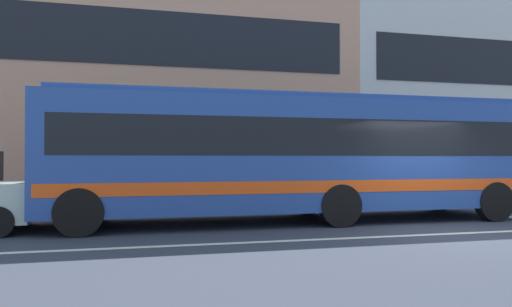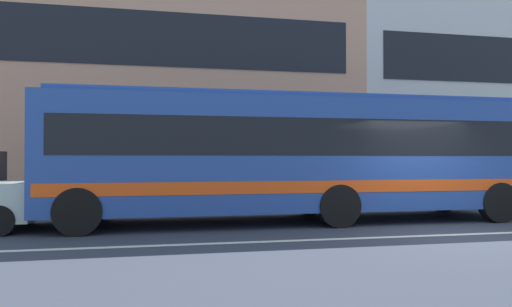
# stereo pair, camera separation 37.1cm
# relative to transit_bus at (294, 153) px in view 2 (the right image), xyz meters

# --- Properties ---
(ground_plane) EXTENTS (160.00, 160.00, 0.00)m
(ground_plane) POSITION_rel_transit_bus_xyz_m (2.76, -2.52, -1.74)
(ground_plane) COLOR #333946
(lane_centre_line) EXTENTS (60.00, 0.16, 0.01)m
(lane_centre_line) POSITION_rel_transit_bus_xyz_m (2.76, -2.52, -1.74)
(lane_centre_line) COLOR silver
(lane_centre_line) RESTS_ON ground_plane
(apartment_block_left) EXTENTS (24.24, 10.22, 10.93)m
(apartment_block_left) POSITION_rel_transit_bus_xyz_m (-6.89, 12.00, 3.72)
(apartment_block_left) COLOR tan
(apartment_block_left) RESTS_ON ground_plane
(apartment_block_right) EXTENTS (19.52, 10.22, 10.60)m
(apartment_block_right) POSITION_rel_transit_bus_xyz_m (14.99, 12.00, 3.56)
(apartment_block_right) COLOR silver
(apartment_block_right) RESTS_ON ground_plane
(transit_bus) EXTENTS (11.98, 2.60, 3.16)m
(transit_bus) POSITION_rel_transit_bus_xyz_m (0.00, 0.00, 0.00)
(transit_bus) COLOR #264795
(transit_bus) RESTS_ON ground_plane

